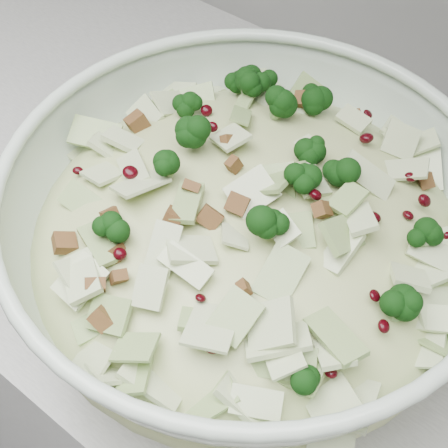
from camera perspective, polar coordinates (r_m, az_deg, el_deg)
mixing_bowl at (r=0.54m, az=2.12°, el=-1.44°), size 0.52×0.52×0.16m
salad at (r=0.52m, az=2.20°, el=0.31°), size 0.50×0.50×0.16m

